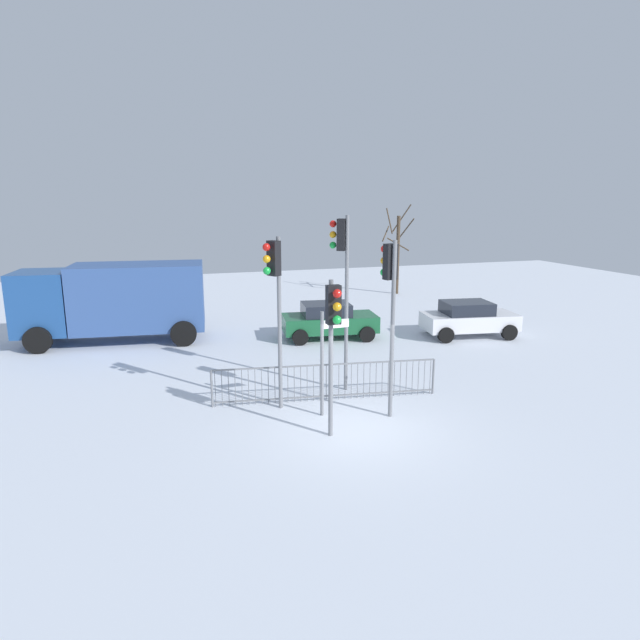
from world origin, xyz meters
TOP-DOWN VIEW (x-y plane):
  - ground_plane at (0.00, 0.00)m, footprint 60.00×60.00m
  - traffic_light_rear_right at (0.69, 2.85)m, footprint 0.51×0.43m
  - traffic_light_foreground_left at (-0.68, -0.31)m, footprint 0.32×0.57m
  - traffic_light_mid_left at (1.17, 0.63)m, footprint 0.36×0.56m
  - traffic_light_foreground_right at (-1.53, 1.88)m, footprint 0.51×0.42m
  - direction_sign_post at (-0.42, 1.10)m, footprint 0.79×0.11m
  - pedestrian_guard_railing at (-0.03, 2.12)m, footprint 6.38×0.96m
  - car_green_near at (2.28, 8.75)m, footprint 3.98×2.32m
  - car_white_far at (7.90, 7.29)m, footprint 4.01×2.39m
  - delivery_truck at (-5.95, 10.84)m, footprint 7.27×3.38m
  - bare_tree_left at (9.58, 17.68)m, footprint 1.91×1.98m

SIDE VIEW (x-z plane):
  - ground_plane at x=0.00m, z-range 0.00..0.00m
  - pedestrian_guard_railing at x=-0.03m, z-range 0.02..1.09m
  - car_green_near at x=2.28m, z-range 0.03..1.50m
  - car_white_far at x=7.90m, z-range 0.03..1.50m
  - direction_sign_post at x=-0.42m, z-range 0.18..2.99m
  - delivery_truck at x=-5.95m, z-range 0.19..3.29m
  - bare_tree_left at x=9.58m, z-range -0.04..5.24m
  - traffic_light_foreground_left at x=-0.68m, z-range 0.89..4.70m
  - traffic_light_mid_left at x=1.17m, z-range 1.07..5.70m
  - traffic_light_foreground_right at x=-1.53m, z-range 1.09..5.76m
  - traffic_light_rear_right at x=0.69m, z-range 1.19..6.35m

